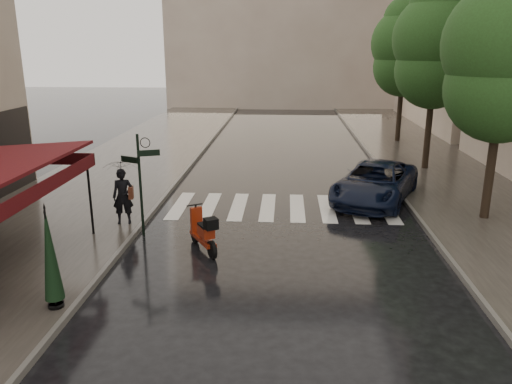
# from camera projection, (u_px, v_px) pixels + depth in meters

# --- Properties ---
(ground) EXTENTS (120.00, 120.00, 0.00)m
(ground) POSITION_uv_depth(u_px,v_px,m) (158.00, 281.00, 12.17)
(ground) COLOR black
(ground) RESTS_ON ground
(sidewalk_near) EXTENTS (6.00, 60.00, 0.12)m
(sidewalk_near) POSITION_uv_depth(u_px,v_px,m) (128.00, 165.00, 23.92)
(sidewalk_near) COLOR #38332D
(sidewalk_near) RESTS_ON ground
(sidewalk_far) EXTENTS (5.50, 60.00, 0.12)m
(sidewalk_far) POSITION_uv_depth(u_px,v_px,m) (441.00, 169.00, 23.06)
(sidewalk_far) COLOR #38332D
(sidewalk_far) RESTS_ON ground
(curb_near) EXTENTS (0.12, 60.00, 0.16)m
(curb_near) POSITION_uv_depth(u_px,v_px,m) (191.00, 165.00, 23.74)
(curb_near) COLOR #595651
(curb_near) RESTS_ON ground
(curb_far) EXTENTS (0.12, 60.00, 0.16)m
(curb_far) POSITION_uv_depth(u_px,v_px,m) (380.00, 168.00, 23.22)
(curb_far) COLOR #595651
(curb_far) RESTS_ON ground
(crosswalk) EXTENTS (7.85, 3.20, 0.01)m
(crosswalk) POSITION_uv_depth(u_px,v_px,m) (282.00, 207.00, 17.75)
(crosswalk) COLOR silver
(crosswalk) RESTS_ON ground
(signpost) EXTENTS (1.17, 0.29, 3.10)m
(signpost) POSITION_uv_depth(u_px,v_px,m) (140.00, 177.00, 14.61)
(signpost) COLOR black
(signpost) RESTS_ON ground
(tree_near) EXTENTS (3.80, 3.80, 7.99)m
(tree_near) POSITION_uv_depth(u_px,v_px,m) (506.00, 53.00, 14.92)
(tree_near) COLOR black
(tree_near) RESTS_ON sidewalk_far
(tree_mid) EXTENTS (3.80, 3.80, 8.34)m
(tree_mid) POSITION_uv_depth(u_px,v_px,m) (437.00, 45.00, 21.56)
(tree_mid) COLOR black
(tree_mid) RESTS_ON sidewalk_far
(tree_far) EXTENTS (3.80, 3.80, 8.16)m
(tree_far) POSITION_uv_depth(u_px,v_px,m) (405.00, 48.00, 28.29)
(tree_far) COLOR black
(tree_far) RESTS_ON sidewalk_far
(pedestrian_with_umbrella) EXTENTS (1.23, 1.25, 2.50)m
(pedestrian_with_umbrella) POSITION_uv_depth(u_px,v_px,m) (121.00, 172.00, 15.36)
(pedestrian_with_umbrella) COLOR black
(pedestrian_with_umbrella) RESTS_ON sidewalk_near
(scooter) EXTENTS (1.06, 1.60, 1.18)m
(scooter) POSITION_uv_depth(u_px,v_px,m) (204.00, 232.00, 13.81)
(scooter) COLOR black
(scooter) RESTS_ON ground
(parked_car) EXTENTS (4.17, 5.64, 1.42)m
(parked_car) POSITION_uv_depth(u_px,v_px,m) (375.00, 182.00, 18.31)
(parked_car) COLOR black
(parked_car) RESTS_ON ground
(parasol_front) EXTENTS (0.40, 0.40, 2.25)m
(parasol_front) POSITION_uv_depth(u_px,v_px,m) (50.00, 253.00, 10.47)
(parasol_front) COLOR black
(parasol_front) RESTS_ON sidewalk_near
(parasol_back) EXTENTS (0.41, 0.41, 2.18)m
(parasol_back) POSITION_uv_depth(u_px,v_px,m) (50.00, 256.00, 10.39)
(parasol_back) COLOR black
(parasol_back) RESTS_ON sidewalk_near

